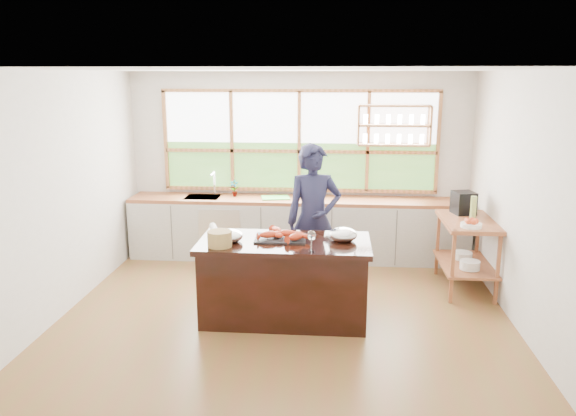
# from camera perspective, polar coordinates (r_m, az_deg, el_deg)

# --- Properties ---
(ground_plane) EXTENTS (5.00, 5.00, 0.00)m
(ground_plane) POSITION_cam_1_polar(r_m,az_deg,el_deg) (6.57, -0.21, -10.40)
(ground_plane) COLOR brown
(room_shell) EXTENTS (5.02, 4.52, 2.71)m
(room_shell) POSITION_cam_1_polar(r_m,az_deg,el_deg) (6.58, 0.39, 5.56)
(room_shell) COLOR silver
(room_shell) RESTS_ON ground_plane
(back_counter) EXTENTS (4.90, 0.63, 0.90)m
(back_counter) POSITION_cam_1_polar(r_m,az_deg,el_deg) (8.24, 0.85, -2.05)
(back_counter) COLOR beige
(back_counter) RESTS_ON ground_plane
(right_shelf_unit) EXTENTS (0.62, 1.10, 0.90)m
(right_shelf_unit) POSITION_cam_1_polar(r_m,az_deg,el_deg) (7.36, 17.70, -3.38)
(right_shelf_unit) COLOR #A0592F
(right_shelf_unit) RESTS_ON ground_plane
(island) EXTENTS (1.85, 0.90, 0.90)m
(island) POSITION_cam_1_polar(r_m,az_deg,el_deg) (6.21, -0.37, -7.30)
(island) COLOR black
(island) RESTS_ON ground_plane
(cook) EXTENTS (0.76, 0.59, 1.86)m
(cook) POSITION_cam_1_polar(r_m,az_deg,el_deg) (6.81, 2.62, -1.26)
(cook) COLOR #1C1D39
(cook) RESTS_ON ground_plane
(potted_plant) EXTENTS (0.13, 0.09, 0.25)m
(potted_plant) POSITION_cam_1_polar(r_m,az_deg,el_deg) (8.28, -5.48, 2.02)
(potted_plant) COLOR slate
(potted_plant) RESTS_ON back_counter
(cutting_board) EXTENTS (0.45, 0.37, 0.01)m
(cutting_board) POSITION_cam_1_polar(r_m,az_deg,el_deg) (8.16, -1.28, 1.07)
(cutting_board) COLOR #50C346
(cutting_board) RESTS_ON back_counter
(espresso_machine) EXTENTS (0.31, 0.32, 0.29)m
(espresso_machine) POSITION_cam_1_polar(r_m,az_deg,el_deg) (7.56, 17.41, 0.51)
(espresso_machine) COLOR black
(espresso_machine) RESTS_ON right_shelf_unit
(wine_bottle) EXTENTS (0.08, 0.08, 0.30)m
(wine_bottle) POSITION_cam_1_polar(r_m,az_deg,el_deg) (7.27, 18.31, -0.01)
(wine_bottle) COLOR #95AB53
(wine_bottle) RESTS_ON right_shelf_unit
(fruit_bowl) EXTENTS (0.25, 0.25, 0.11)m
(fruit_bowl) POSITION_cam_1_polar(r_m,az_deg,el_deg) (6.93, 18.12, -1.54)
(fruit_bowl) COLOR white
(fruit_bowl) RESTS_ON right_shelf_unit
(slate_board) EXTENTS (0.56, 0.42, 0.02)m
(slate_board) POSITION_cam_1_polar(r_m,az_deg,el_deg) (6.13, -0.77, -3.10)
(slate_board) COLOR black
(slate_board) RESTS_ON island
(lobster_pile) EXTENTS (0.52, 0.44, 0.08)m
(lobster_pile) POSITION_cam_1_polar(r_m,az_deg,el_deg) (6.11, -0.57, -2.67)
(lobster_pile) COLOR red
(lobster_pile) RESTS_ON slate_board
(mixing_bowl_left) EXTENTS (0.29, 0.29, 0.14)m
(mixing_bowl_left) POSITION_cam_1_polar(r_m,az_deg,el_deg) (6.07, -5.93, -2.83)
(mixing_bowl_left) COLOR silver
(mixing_bowl_left) RESTS_ON island
(mixing_bowl_right) EXTENTS (0.31, 0.31, 0.15)m
(mixing_bowl_right) POSITION_cam_1_polar(r_m,az_deg,el_deg) (6.09, 5.59, -2.71)
(mixing_bowl_right) COLOR silver
(mixing_bowl_right) RESTS_ON island
(wine_glass) EXTENTS (0.08, 0.08, 0.22)m
(wine_glass) POSITION_cam_1_polar(r_m,az_deg,el_deg) (5.67, 2.40, -2.89)
(wine_glass) COLOR silver
(wine_glass) RESTS_ON island
(wicker_basket) EXTENTS (0.26, 0.26, 0.16)m
(wicker_basket) POSITION_cam_1_polar(r_m,az_deg,el_deg) (5.90, -6.95, -3.13)
(wicker_basket) COLOR #A18640
(wicker_basket) RESTS_ON island
(parchment_roll) EXTENTS (0.17, 0.31, 0.08)m
(parchment_roll) POSITION_cam_1_polar(r_m,az_deg,el_deg) (6.42, -7.53, -2.16)
(parchment_roll) COLOR white
(parchment_roll) RESTS_ON island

